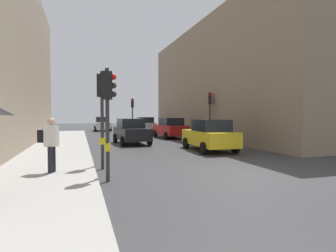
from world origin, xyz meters
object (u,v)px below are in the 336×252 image
at_px(traffic_light_mid_street, 210,107).
at_px(car_silver_hatchback, 145,125).
at_px(traffic_light_near_left, 108,104).
at_px(car_red_sedan, 170,128).
at_px(car_yellow_taxi, 210,135).
at_px(traffic_light_near_right, 103,102).
at_px(traffic_light_far_median, 132,110).
at_px(car_dark_suv, 131,131).
at_px(pedestrian_with_black_backpack, 50,142).
at_px(car_white_compact, 103,124).

distance_m(traffic_light_mid_street, car_silver_hatchback, 12.09).
bearing_deg(traffic_light_near_left, car_red_sedan, 65.20).
distance_m(traffic_light_near_left, car_yellow_taxi, 8.50).
bearing_deg(traffic_light_mid_street, car_red_sedan, 122.49).
height_order(traffic_light_mid_street, traffic_light_near_left, traffic_light_mid_street).
distance_m(traffic_light_near_left, car_red_sedan, 16.05).
relative_size(traffic_light_mid_street, traffic_light_near_right, 1.04).
xyz_separation_m(traffic_light_far_median, traffic_light_near_left, (-4.31, -19.57, -0.19)).
xyz_separation_m(traffic_light_near_right, car_yellow_taxi, (6.15, 3.65, -1.63)).
distance_m(car_dark_suv, car_silver_hatchback, 12.62).
bearing_deg(car_silver_hatchback, pedestrian_with_black_backpack, -110.51).
relative_size(traffic_light_mid_street, car_silver_hatchback, 0.89).
bearing_deg(car_silver_hatchback, car_yellow_taxi, -90.73).
relative_size(traffic_light_near_right, traffic_light_near_left, 1.06).
distance_m(traffic_light_mid_street, car_red_sedan, 4.35).
height_order(traffic_light_far_median, car_yellow_taxi, traffic_light_far_median).
bearing_deg(traffic_light_near_right, traffic_light_near_left, -89.91).
xyz_separation_m(traffic_light_mid_street, traffic_light_near_left, (-8.85, -11.14, -0.25)).
xyz_separation_m(traffic_light_near_left, car_white_compact, (1.96, 27.70, -1.49)).
bearing_deg(car_silver_hatchback, traffic_light_far_median, -122.11).
relative_size(car_white_compact, car_silver_hatchback, 0.99).
xyz_separation_m(traffic_light_far_median, pedestrian_with_black_backpack, (-6.06, -18.41, -1.39)).
xyz_separation_m(traffic_light_mid_street, car_dark_suv, (-6.23, -0.34, -1.73)).
distance_m(traffic_light_near_right, car_yellow_taxi, 7.33).
xyz_separation_m(car_red_sedan, car_silver_hatchback, (-0.34, 8.34, 0.00)).
relative_size(car_white_compact, car_yellow_taxi, 1.00).
bearing_deg(traffic_light_near_right, car_silver_hatchback, 72.99).
bearing_deg(traffic_light_far_median, traffic_light_mid_street, -61.75).
bearing_deg(car_silver_hatchback, traffic_light_mid_street, -78.04).
height_order(traffic_light_mid_street, car_white_compact, traffic_light_mid_street).
xyz_separation_m(traffic_light_near_right, car_white_compact, (1.96, 25.68, -1.63)).
xyz_separation_m(traffic_light_mid_street, car_yellow_taxi, (-2.70, -5.47, -1.73)).
bearing_deg(traffic_light_near_right, car_dark_suv, 73.35).
bearing_deg(traffic_light_near_left, traffic_light_near_right, 90.09).
bearing_deg(pedestrian_with_black_backpack, traffic_light_near_left, -33.64).
bearing_deg(car_white_compact, car_dark_suv, -87.75).
distance_m(traffic_light_near_right, traffic_light_near_left, 2.03).
xyz_separation_m(traffic_light_near_right, traffic_light_far_median, (4.32, 17.55, 0.05)).
bearing_deg(traffic_light_mid_street, car_white_compact, 112.60).
bearing_deg(traffic_light_near_right, traffic_light_mid_street, 45.85).
height_order(traffic_light_near_right, pedestrian_with_black_backpack, traffic_light_near_right).
xyz_separation_m(traffic_light_mid_street, car_red_sedan, (-2.14, 3.37, -1.73)).
bearing_deg(traffic_light_far_median, car_dark_suv, -100.92).
height_order(car_yellow_taxi, pedestrian_with_black_backpack, pedestrian_with_black_backpack).
distance_m(traffic_light_far_median, traffic_light_near_left, 20.04).
xyz_separation_m(car_dark_suv, car_silver_hatchback, (3.75, 12.05, 0.00)).
bearing_deg(car_yellow_taxi, traffic_light_mid_street, 63.74).
relative_size(traffic_light_far_median, traffic_light_near_left, 1.08).
height_order(traffic_light_far_median, pedestrian_with_black_backpack, traffic_light_far_median).
xyz_separation_m(traffic_light_far_median, car_yellow_taxi, (1.83, -13.90, -1.68)).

